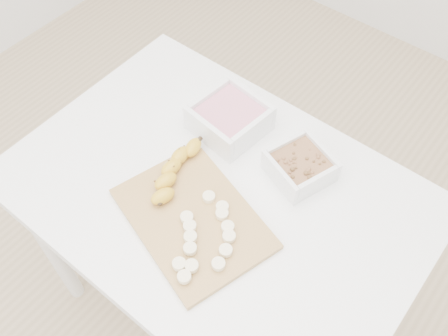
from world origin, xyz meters
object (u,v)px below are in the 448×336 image
Objects in this scene: bowl_granola at (300,166)px; banana at (175,172)px; table at (217,211)px; bowl_yogurt at (230,118)px; cutting_board at (193,218)px.

bowl_granola reaches higher than banana.
bowl_yogurt is at bearing 119.00° from table.
banana is (-0.11, 0.06, 0.03)m from cutting_board.
banana is at bearing -159.37° from table.
banana is at bearing -90.32° from bowl_yogurt.
table is at bearing 96.07° from cutting_board.
bowl_yogurt reaches higher than banana.
bowl_yogurt is at bearing 177.60° from bowl_granola.
cutting_board is at bearing -32.09° from banana.
cutting_board is at bearing -68.49° from bowl_yogurt.
bowl_granola reaches higher than table.
banana is at bearing -138.16° from bowl_granola.
banana is (-0.10, -0.04, 0.13)m from table.
cutting_board is 0.13m from banana.
banana is (-0.23, -0.20, -0.00)m from bowl_granola.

